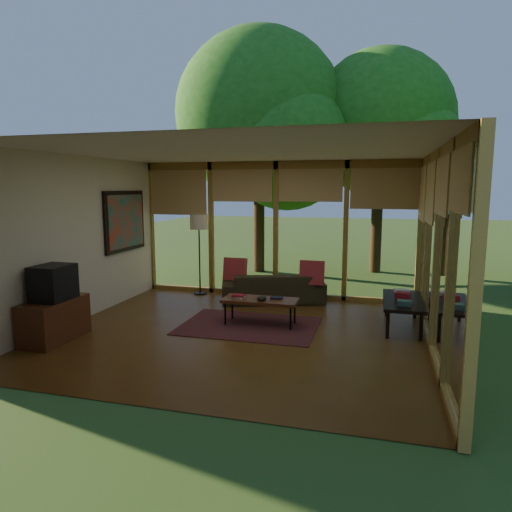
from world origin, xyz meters
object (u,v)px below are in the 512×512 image
(television, at_px, (53,283))
(media_cabinet, at_px, (54,320))
(floor_lamp, at_px, (199,226))
(sofa, at_px, (273,287))
(side_console, at_px, (403,302))
(coffee_table, at_px, (260,301))

(television, bearing_deg, media_cabinet, 180.00)
(floor_lamp, bearing_deg, sofa, -8.76)
(media_cabinet, bearing_deg, side_console, 21.77)
(coffee_table, bearing_deg, floor_lamp, 134.95)
(floor_lamp, xyz_separation_m, coffee_table, (1.74, -1.75, -1.01))
(floor_lamp, bearing_deg, side_console, -18.31)
(sofa, height_order, television, television)
(sofa, height_order, coffee_table, sofa)
(side_console, bearing_deg, floor_lamp, 161.69)
(coffee_table, bearing_deg, sofa, 95.10)
(coffee_table, xyz_separation_m, side_console, (2.20, 0.44, 0.02))
(television, bearing_deg, side_console, 21.85)
(media_cabinet, bearing_deg, floor_lamp, 74.09)
(floor_lamp, distance_m, side_console, 4.27)
(sofa, height_order, media_cabinet, media_cabinet)
(sofa, xyz_separation_m, coffee_table, (0.13, -1.50, 0.11))
(television, xyz_separation_m, floor_lamp, (0.91, 3.25, 0.56))
(floor_lamp, relative_size, side_console, 1.18)
(television, distance_m, side_console, 5.24)
(sofa, xyz_separation_m, television, (-2.52, -3.00, 0.57))
(coffee_table, bearing_deg, television, -150.48)
(television, xyz_separation_m, coffee_table, (2.65, 1.50, -0.46))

